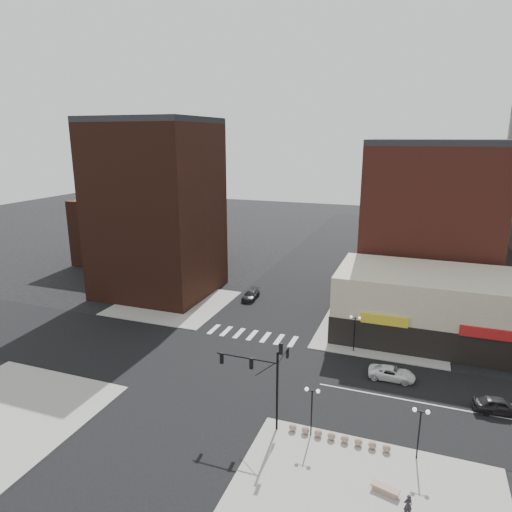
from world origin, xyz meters
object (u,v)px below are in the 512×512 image
(traffic_signal, at_px, (267,371))
(dark_sedan_north, at_px, (251,295))
(pedestrian, at_px, (408,505))
(dark_sedan_east, at_px, (499,406))
(street_lamp_se_a, at_px, (312,400))
(white_suv, at_px, (392,373))
(stone_bench, at_px, (385,490))
(street_lamp_se_b, at_px, (420,421))
(street_lamp_ne, at_px, (355,324))

(traffic_signal, bearing_deg, dark_sedan_north, 113.31)
(traffic_signal, height_order, pedestrian, traffic_signal)
(dark_sedan_east, bearing_deg, street_lamp_se_a, 114.72)
(white_suv, relative_size, dark_sedan_north, 1.01)
(traffic_signal, relative_size, dark_sedan_north, 1.75)
(white_suv, xyz_separation_m, stone_bench, (0.69, -15.68, -0.27))
(traffic_signal, height_order, white_suv, traffic_signal)
(street_lamp_se_a, distance_m, dark_sedan_east, 17.14)
(pedestrian, height_order, stone_bench, pedestrian)
(dark_sedan_north, relative_size, stone_bench, 2.24)
(street_lamp_se_b, bearing_deg, pedestrian, -94.29)
(white_suv, relative_size, dark_sedan_east, 1.06)
(street_lamp_se_b, xyz_separation_m, street_lamp_ne, (-7.00, 16.00, 0.00))
(dark_sedan_east, relative_size, dark_sedan_north, 0.96)
(stone_bench, bearing_deg, dark_sedan_east, 71.62)
(traffic_signal, distance_m, street_lamp_se_b, 11.88)
(traffic_signal, xyz_separation_m, dark_sedan_east, (18.32, 8.51, -4.24))
(street_lamp_se_b, xyz_separation_m, stone_bench, (-1.90, -4.27, -2.94))
(white_suv, bearing_deg, street_lamp_se_a, 154.08)
(dark_sedan_east, height_order, dark_sedan_north, dark_sedan_east)
(street_lamp_se_a, relative_size, white_suv, 0.93)
(street_lamp_se_b, relative_size, white_suv, 0.93)
(dark_sedan_east, distance_m, dark_sedan_north, 35.84)
(stone_bench, bearing_deg, street_lamp_ne, 118.88)
(traffic_signal, xyz_separation_m, street_lamp_ne, (4.76, 15.83, -1.67))
(traffic_signal, distance_m, street_lamp_se_a, 4.12)
(dark_sedan_east, height_order, pedestrian, pedestrian)
(dark_sedan_east, bearing_deg, traffic_signal, 108.83)
(white_suv, relative_size, pedestrian, 2.88)
(street_lamp_se_b, bearing_deg, stone_bench, -113.97)
(dark_sedan_east, bearing_deg, stone_bench, 140.78)
(street_lamp_se_a, distance_m, street_lamp_ne, 16.03)
(street_lamp_ne, relative_size, dark_sedan_east, 0.98)
(street_lamp_se_a, bearing_deg, stone_bench, -35.00)
(traffic_signal, bearing_deg, white_suv, 50.79)
(pedestrian, relative_size, stone_bench, 0.79)
(traffic_signal, bearing_deg, stone_bench, -24.24)
(street_lamp_ne, bearing_deg, traffic_signal, -106.75)
(pedestrian, bearing_deg, traffic_signal, -50.95)
(street_lamp_se_a, relative_size, stone_bench, 2.10)
(white_suv, xyz_separation_m, dark_sedan_north, (-21.11, 16.47, 0.02))
(traffic_signal, xyz_separation_m, stone_bench, (9.86, -4.44, -4.61))
(traffic_signal, relative_size, street_lamp_ne, 1.87)
(street_lamp_se_b, height_order, stone_bench, street_lamp_se_b)
(street_lamp_se_a, xyz_separation_m, pedestrian, (7.57, -5.78, -2.39))
(traffic_signal, height_order, dark_sedan_east, traffic_signal)
(pedestrian, bearing_deg, white_suv, -106.08)
(white_suv, xyz_separation_m, pedestrian, (2.16, -17.19, 0.28))
(street_lamp_ne, height_order, dark_sedan_east, street_lamp_ne)
(street_lamp_se_b, distance_m, dark_sedan_east, 11.17)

